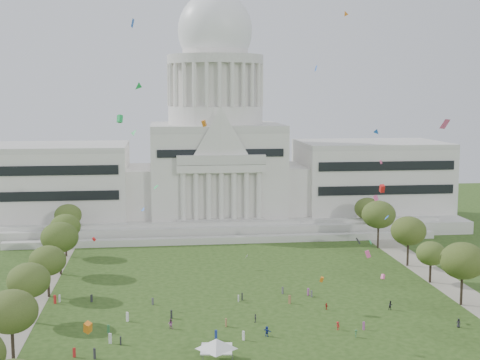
# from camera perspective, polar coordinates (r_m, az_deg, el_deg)

# --- Properties ---
(ground) EXTENTS (400.00, 400.00, 0.00)m
(ground) POSITION_cam_1_polar(r_m,az_deg,el_deg) (123.70, 2.59, -13.86)
(ground) COLOR #264114
(ground) RESTS_ON ground
(capitol) EXTENTS (160.00, 64.50, 91.30)m
(capitol) POSITION_cam_1_polar(r_m,az_deg,el_deg) (229.12, -2.07, 1.80)
(capitol) COLOR beige
(capitol) RESTS_ON ground
(path_left) EXTENTS (8.00, 160.00, 0.04)m
(path_left) POSITION_cam_1_polar(r_m,az_deg,el_deg) (153.19, -17.69, -9.95)
(path_left) COLOR gray
(path_left) RESTS_ON ground
(path_right) EXTENTS (8.00, 160.00, 0.04)m
(path_right) POSITION_cam_1_polar(r_m,az_deg,el_deg) (164.83, 17.67, -8.71)
(path_right) COLOR gray
(path_right) RESTS_ON ground
(row_tree_l_1) EXTENTS (8.86, 8.86, 12.59)m
(row_tree_l_1) POSITION_cam_1_polar(r_m,az_deg,el_deg) (118.96, -18.94, -10.58)
(row_tree_l_1) COLOR black
(row_tree_l_1) RESTS_ON ground
(row_tree_l_2) EXTENTS (8.42, 8.42, 11.97)m
(row_tree_l_2) POSITION_cam_1_polar(r_m,az_deg,el_deg) (138.30, -17.59, -8.17)
(row_tree_l_2) COLOR black
(row_tree_l_2) RESTS_ON ground
(row_tree_r_2) EXTENTS (9.55, 9.55, 13.58)m
(row_tree_r_2) POSITION_cam_1_polar(r_m,az_deg,el_deg) (149.81, 18.48, -6.55)
(row_tree_r_2) COLOR black
(row_tree_r_2) RESTS_ON ground
(row_tree_l_3) EXTENTS (8.12, 8.12, 11.55)m
(row_tree_l_3) POSITION_cam_1_polar(r_m,az_deg,el_deg) (154.03, -16.10, -6.63)
(row_tree_l_3) COLOR black
(row_tree_l_3) RESTS_ON ground
(row_tree_r_3) EXTENTS (7.01, 7.01, 9.98)m
(row_tree_r_3) POSITION_cam_1_polar(r_m,az_deg,el_deg) (165.59, 15.98, -6.04)
(row_tree_r_3) COLOR black
(row_tree_r_3) RESTS_ON ground
(row_tree_l_4) EXTENTS (9.29, 9.29, 13.21)m
(row_tree_l_4) POSITION_cam_1_polar(r_m,az_deg,el_deg) (171.58, -15.14, -4.75)
(row_tree_l_4) COLOR black
(row_tree_l_4) RESTS_ON ground
(row_tree_r_4) EXTENTS (9.19, 9.19, 13.06)m
(row_tree_r_4) POSITION_cam_1_polar(r_m,az_deg,el_deg) (179.31, 14.19, -4.23)
(row_tree_r_4) COLOR black
(row_tree_r_4) RESTS_ON ground
(row_tree_l_5) EXTENTS (8.33, 8.33, 11.85)m
(row_tree_l_5) POSITION_cam_1_polar(r_m,az_deg,el_deg) (189.96, -14.68, -3.86)
(row_tree_l_5) COLOR black
(row_tree_l_5) RESTS_ON ground
(row_tree_r_5) EXTENTS (9.82, 9.82, 13.96)m
(row_tree_r_5) POSITION_cam_1_polar(r_m,az_deg,el_deg) (197.34, 11.75, -2.90)
(row_tree_r_5) COLOR black
(row_tree_r_5) RESTS_ON ground
(row_tree_l_6) EXTENTS (8.19, 8.19, 11.64)m
(row_tree_l_6) POSITION_cam_1_polar(r_m,az_deg,el_deg) (207.86, -14.46, -2.93)
(row_tree_l_6) COLOR black
(row_tree_l_6) RESTS_ON ground
(row_tree_r_6) EXTENTS (8.42, 8.42, 11.97)m
(row_tree_r_6) POSITION_cam_1_polar(r_m,az_deg,el_deg) (215.12, 10.84, -2.41)
(row_tree_r_6) COLOR black
(row_tree_r_6) RESTS_ON ground
(event_tent) EXTENTS (8.14, 8.14, 4.10)m
(event_tent) POSITION_cam_1_polar(r_m,az_deg,el_deg) (115.41, -2.02, -13.77)
(event_tent) COLOR #4C4C4C
(event_tent) RESTS_ON ground
(person_0) EXTENTS (1.03, 0.96, 1.77)m
(person_0) POSITION_cam_1_polar(r_m,az_deg,el_deg) (138.17, 18.15, -11.52)
(person_0) COLOR #26262B
(person_0) RESTS_ON ground
(person_2) EXTENTS (1.04, 0.75, 1.95)m
(person_2) POSITION_cam_1_polar(r_m,az_deg,el_deg) (144.93, 12.73, -10.39)
(person_2) COLOR #26262B
(person_2) RESTS_ON ground
(person_3) EXTENTS (0.99, 1.19, 1.64)m
(person_3) POSITION_cam_1_polar(r_m,az_deg,el_deg) (131.68, 8.34, -12.20)
(person_3) COLOR #B21E1E
(person_3) RESTS_ON ground
(person_4) EXTENTS (0.59, 1.02, 1.70)m
(person_4) POSITION_cam_1_polar(r_m,az_deg,el_deg) (134.37, 1.32, -11.70)
(person_4) COLOR #4C4C51
(person_4) RESTS_ON ground
(person_5) EXTENTS (1.72, 1.82, 1.94)m
(person_5) POSITION_cam_1_polar(r_m,az_deg,el_deg) (127.21, 2.31, -12.77)
(person_5) COLOR navy
(person_5) RESTS_ON ground
(person_8) EXTENTS (1.05, 0.80, 1.91)m
(person_8) POSITION_cam_1_polar(r_m,az_deg,el_deg) (131.68, -5.94, -12.10)
(person_8) COLOR #994C8C
(person_8) RESTS_ON ground
(person_9) EXTENTS (0.84, 1.06, 1.46)m
(person_9) POSITION_cam_1_polar(r_m,az_deg,el_deg) (128.54, 9.88, -12.78)
(person_9) COLOR #33723F
(person_9) RESTS_ON ground
(person_10) EXTENTS (0.75, 0.97, 1.47)m
(person_10) POSITION_cam_1_polar(r_m,az_deg,el_deg) (142.84, 7.39, -10.63)
(person_10) COLOR #B21E1E
(person_10) RESTS_ON ground
(distant_crowd) EXTENTS (61.52, 33.07, 1.93)m
(distant_crowd) POSITION_cam_1_polar(r_m,az_deg,el_deg) (135.53, -5.00, -11.55)
(distant_crowd) COLOR #B21E1E
(distant_crowd) RESTS_ON ground
(kite_swarm) EXTENTS (88.66, 100.04, 65.07)m
(kite_swarm) POSITION_cam_1_polar(r_m,az_deg,el_deg) (126.44, 3.36, -0.32)
(kite_swarm) COLOR #E54C8C
(kite_swarm) RESTS_ON ground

